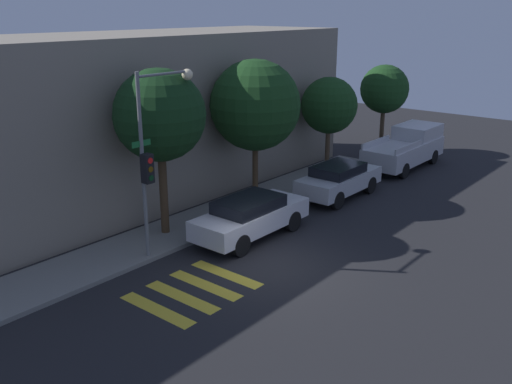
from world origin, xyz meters
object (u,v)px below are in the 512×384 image
Objects in this scene: traffic_light_pole at (155,144)px; tree_midblock at (255,105)px; sedan_near_corner at (251,216)px; tree_behind_truck at (385,89)px; tree_far_end at (329,106)px; tree_near_corner at (160,116)px; pickup_truck at (407,147)px; sedan_middle at (339,179)px.

traffic_light_pole reaches higher than tree_midblock.
sedan_near_corner is 14.62m from tree_behind_truck.
traffic_light_pole is 11.73m from tree_far_end.
tree_behind_truck is at bearing 3.87° from traffic_light_pole.
tree_near_corner is 1.26× the size of tree_far_end.
pickup_truck is 14.54m from tree_near_corner.
pickup_truck is at bearing -15.15° from tree_midblock.
tree_behind_truck is (5.51, 0.00, 0.19)m from tree_far_end.
traffic_light_pole is 1.09× the size of pickup_truck.
sedan_middle is at bearing -139.86° from tree_far_end.
tree_near_corner is at bearing 162.10° from sedan_middle.
sedan_near_corner is (3.01, -1.27, -2.91)m from traffic_light_pole.
tree_near_corner reaches higher than tree_far_end.
pickup_truck is 0.94× the size of tree_midblock.
tree_midblock is 10.98m from tree_behind_truck.
traffic_light_pole is 9.34m from sedan_middle.
pickup_truck is (6.42, -0.00, 0.20)m from sedan_middle.
traffic_light_pole is at bearing 157.08° from sedan_near_corner.
sedan_middle is at bearing -43.45° from tree_midblock.
tree_near_corner reaches higher than tree_midblock.
sedan_middle is 0.90× the size of tree_behind_truck.
tree_midblock is at bearing 180.00° from tree_behind_truck.
traffic_light_pole reaches higher than tree_near_corner.
sedan_near_corner is 5.77m from sedan_middle.
sedan_near_corner is at bearing -142.72° from tree_midblock.
traffic_light_pole reaches higher than pickup_truck.
tree_near_corner is (-1.77, 2.43, 3.46)m from sedan_near_corner.
traffic_light_pole is at bearing -169.41° from tree_midblock.
tree_near_corner is at bearing 43.02° from traffic_light_pole.
tree_behind_truck is at bearing 9.75° from sedan_near_corner.
tree_behind_truck reaches higher than sedan_near_corner.
sedan_middle is (8.78, -1.27, -2.92)m from traffic_light_pole.
traffic_light_pole is 17.22m from tree_behind_truck.
tree_near_corner is 10.47m from tree_far_end.
pickup_truck is 9.78m from tree_midblock.
tree_midblock reaches higher than pickup_truck.
pickup_truck reaches higher than sedan_near_corner.
tree_far_end is (2.89, 2.43, 2.49)m from sedan_middle.
tree_midblock is at bearing 10.59° from traffic_light_pole.
tree_far_end is (8.66, 2.43, 2.48)m from sedan_near_corner.
traffic_light_pole is 4.38m from sedan_near_corner.
tree_far_end reaches higher than pickup_truck.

